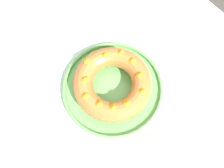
# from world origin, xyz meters

# --- Properties ---
(ground_plane) EXTENTS (8.00, 8.00, 0.00)m
(ground_plane) POSITION_xyz_m (0.00, 0.00, 0.00)
(ground_plane) COLOR #4C4742
(dining_table) EXTENTS (1.43, 1.13, 0.77)m
(dining_table) POSITION_xyz_m (0.00, 0.00, 0.69)
(dining_table) COLOR silver
(dining_table) RESTS_ON ground_plane
(serving_dish) EXTENTS (0.36, 0.36, 0.03)m
(serving_dish) POSITION_xyz_m (0.02, -0.00, 0.79)
(serving_dish) COLOR #6BB760
(serving_dish) RESTS_ON dining_table
(bundt_cake) EXTENTS (0.26, 0.26, 0.08)m
(bundt_cake) POSITION_xyz_m (0.02, -0.00, 0.84)
(bundt_cake) COLOR #C67538
(bundt_cake) RESTS_ON serving_dish
(fork) EXTENTS (0.02, 0.20, 0.01)m
(fork) POSITION_xyz_m (-0.25, 0.04, 0.78)
(fork) COLOR white
(fork) RESTS_ON dining_table
(serving_knife) EXTENTS (0.02, 0.22, 0.01)m
(serving_knife) POSITION_xyz_m (-0.28, 0.01, 0.78)
(serving_knife) COLOR white
(serving_knife) RESTS_ON dining_table
(cake_knife) EXTENTS (0.02, 0.18, 0.01)m
(cake_knife) POSITION_xyz_m (-0.22, 0.03, 0.78)
(cake_knife) COLOR white
(cake_knife) RESTS_ON dining_table
(napkin) EXTENTS (0.16, 0.13, 0.00)m
(napkin) POSITION_xyz_m (0.29, -0.04, 0.77)
(napkin) COLOR beige
(napkin) RESTS_ON dining_table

